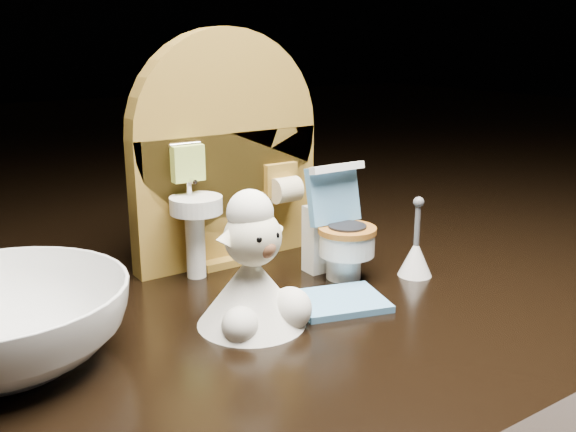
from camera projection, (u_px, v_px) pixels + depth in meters
name	position (u px, v px, depth m)	size (l,w,h in m)	color
backdrop_panel	(226.00, 163.00, 0.41)	(0.13, 0.05, 0.15)	olive
toy_toilet	(338.00, 235.00, 0.40)	(0.04, 0.05, 0.07)	white
bath_mat	(340.00, 301.00, 0.36)	(0.05, 0.04, 0.00)	#5895C8
toilet_brush	(416.00, 255.00, 0.40)	(0.02, 0.02, 0.05)	white
plush_lamb	(254.00, 279.00, 0.33)	(0.06, 0.06, 0.07)	white
ceramic_bowl	(0.00, 325.00, 0.29)	(0.12, 0.12, 0.04)	white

